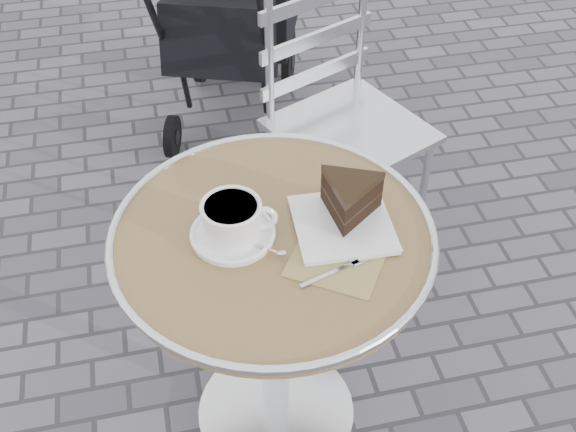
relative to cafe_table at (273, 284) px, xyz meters
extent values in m
plane|color=#5B5A63|center=(0.00, 0.00, -0.57)|extent=(80.00, 80.00, 0.00)
cylinder|color=silver|center=(0.00, 0.00, -0.55)|extent=(0.44, 0.44, 0.03)
cylinder|color=silver|center=(0.00, 0.00, -0.20)|extent=(0.07, 0.07, 0.67)
cylinder|color=tan|center=(0.00, 0.00, 0.15)|extent=(0.70, 0.70, 0.03)
torus|color=silver|center=(0.00, 0.00, 0.16)|extent=(0.72, 0.72, 0.02)
cylinder|color=white|center=(-0.09, 0.01, 0.17)|extent=(0.18, 0.18, 0.01)
cylinder|color=white|center=(-0.09, 0.01, 0.22)|extent=(0.14, 0.14, 0.08)
torus|color=white|center=(-0.02, 0.00, 0.22)|extent=(0.06, 0.02, 0.06)
cylinder|color=#CAAE86|center=(-0.09, 0.01, 0.25)|extent=(0.11, 0.11, 0.01)
cube|color=#9A8054|center=(0.12, -0.10, 0.16)|extent=(0.26, 0.26, 0.00)
cube|color=white|center=(0.15, -0.01, 0.17)|extent=(0.22, 0.22, 0.01)
cylinder|color=silver|center=(0.29, 0.40, -0.33)|extent=(0.03, 0.03, 0.47)
cylinder|color=silver|center=(0.61, 0.55, -0.33)|extent=(0.03, 0.03, 0.47)
cylinder|color=silver|center=(0.14, 0.73, -0.33)|extent=(0.03, 0.03, 0.47)
cylinder|color=silver|center=(0.47, 0.87, -0.33)|extent=(0.03, 0.03, 0.47)
cube|color=silver|center=(0.38, 0.64, -0.08)|extent=(0.55, 0.55, 0.02)
cube|color=black|center=(0.13, 1.47, -0.11)|extent=(0.59, 0.73, 0.38)
cylinder|color=black|center=(-0.15, 1.27, -0.48)|extent=(0.09, 0.17, 0.17)
cylinder|color=black|center=(0.22, 1.13, -0.48)|extent=(0.09, 0.17, 0.17)
cylinder|color=black|center=(0.04, 1.80, -0.43)|extent=(0.12, 0.26, 0.27)
cylinder|color=black|center=(0.41, 1.67, -0.43)|extent=(0.12, 0.26, 0.27)
camera|label=1|loc=(-0.21, -1.09, 1.27)|focal=45.00mm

